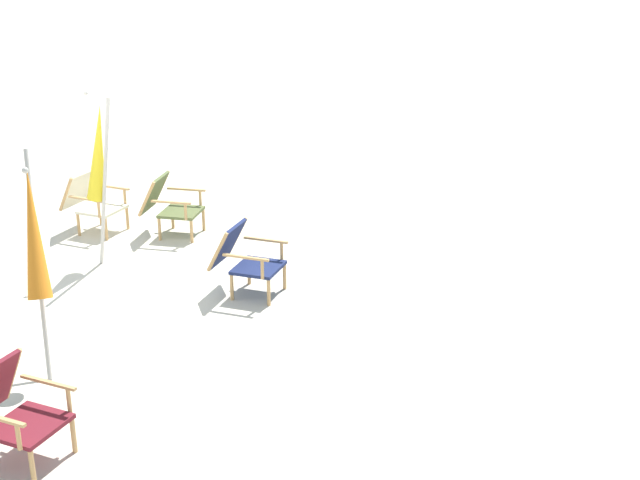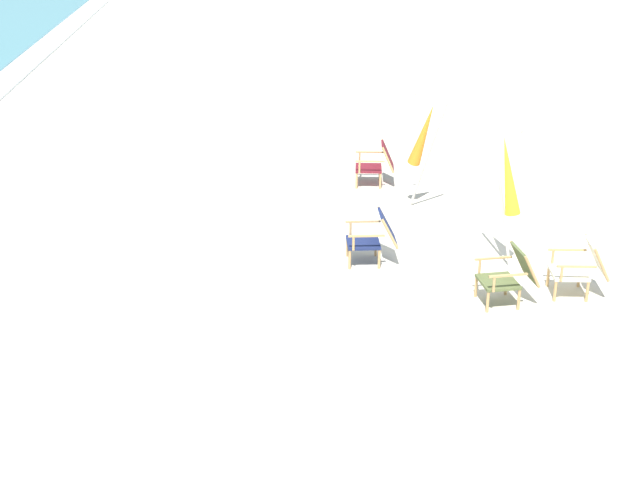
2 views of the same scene
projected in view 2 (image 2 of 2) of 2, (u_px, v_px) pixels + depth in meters
ground_plane at (469, 248)px, 13.74m from camera, size 80.00×80.00×0.00m
beach_chair_front_left at (374, 236)px, 13.10m from camera, size 0.61×0.75×0.79m
beach_chair_front_right at (510, 274)px, 11.88m from camera, size 0.65×0.79×0.79m
beach_chair_back_right at (377, 163)px, 16.33m from camera, size 0.65×0.77×0.80m
beach_chair_back_left at (582, 266)px, 12.11m from camera, size 0.64×0.79×0.79m
umbrella_furled_yellow at (508, 177)px, 12.63m from camera, size 0.35×0.51×2.10m
umbrella_furled_orange at (424, 136)px, 14.81m from camera, size 0.75×0.57×2.00m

